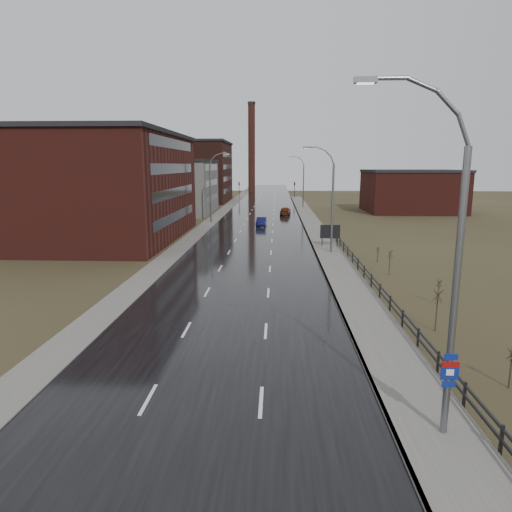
# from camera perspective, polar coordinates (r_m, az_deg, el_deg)

# --- Properties ---
(ground) EXTENTS (320.00, 320.00, 0.00)m
(ground) POSITION_cam_1_polar(r_m,az_deg,el_deg) (16.17, -8.89, -24.47)
(ground) COLOR #2D2819
(ground) RESTS_ON ground
(road) EXTENTS (14.00, 300.00, 0.06)m
(road) POSITION_cam_1_polar(r_m,az_deg,el_deg) (73.49, 0.33, 3.96)
(road) COLOR black
(road) RESTS_ON ground
(sidewalk_right) EXTENTS (3.20, 180.00, 0.18)m
(sidewalk_right) POSITION_cam_1_polar(r_m,az_deg,el_deg) (49.07, 9.25, 0.19)
(sidewalk_right) COLOR #595651
(sidewalk_right) RESTS_ON ground
(curb_right) EXTENTS (0.16, 180.00, 0.18)m
(curb_right) POSITION_cam_1_polar(r_m,az_deg,el_deg) (48.91, 7.48, 0.21)
(curb_right) COLOR slate
(curb_right) RESTS_ON ground
(sidewalk_left) EXTENTS (2.40, 260.00, 0.12)m
(sidewalk_left) POSITION_cam_1_polar(r_m,az_deg,el_deg) (74.26, -6.02, 3.99)
(sidewalk_left) COLOR #595651
(sidewalk_left) RESTS_ON ground
(warehouse_near) EXTENTS (22.44, 28.56, 13.50)m
(warehouse_near) POSITION_cam_1_polar(r_m,az_deg,el_deg) (62.61, -20.03, 8.19)
(warehouse_near) COLOR #471914
(warehouse_near) RESTS_ON ground
(warehouse_mid) EXTENTS (16.32, 20.40, 10.50)m
(warehouse_mid) POSITION_cam_1_polar(r_m,az_deg,el_deg) (93.28, -10.46, 8.56)
(warehouse_mid) COLOR slate
(warehouse_mid) RESTS_ON ground
(warehouse_far) EXTENTS (26.52, 24.48, 15.50)m
(warehouse_far) POSITION_cam_1_polar(r_m,az_deg,el_deg) (123.57, -9.66, 10.37)
(warehouse_far) COLOR #331611
(warehouse_far) RESTS_ON ground
(building_right) EXTENTS (18.36, 16.32, 8.50)m
(building_right) POSITION_cam_1_polar(r_m,az_deg,el_deg) (98.86, 18.86, 7.71)
(building_right) COLOR #471914
(building_right) RESTS_ON ground
(smokestack) EXTENTS (2.70, 2.70, 30.70)m
(smokestack) POSITION_cam_1_polar(r_m,az_deg,el_deg) (163.18, -0.56, 13.43)
(smokestack) COLOR #331611
(smokestack) RESTS_ON ground
(streetlight_main) EXTENTS (3.91, 0.29, 12.11)m
(streetlight_main) POSITION_cam_1_polar(r_m,az_deg,el_deg) (16.21, 22.81, -1.55)
(streetlight_main) COLOR slate
(streetlight_main) RESTS_ON ground
(streetlight_right_mid) EXTENTS (3.36, 0.28, 11.35)m
(streetlight_right_mid) POSITION_cam_1_polar(r_m,az_deg,el_deg) (49.29, 9.21, 6.99)
(streetlight_right_mid) COLOR slate
(streetlight_right_mid) RESTS_ON ground
(streetlight_left) EXTENTS (3.36, 0.28, 11.35)m
(streetlight_left) POSITION_cam_1_polar(r_m,az_deg,el_deg) (75.66, -5.51, 8.53)
(streetlight_left) COLOR slate
(streetlight_left) RESTS_ON ground
(streetlight_right_far) EXTENTS (3.36, 0.28, 11.35)m
(streetlight_right_far) POSITION_cam_1_polar(r_m,az_deg,el_deg) (103.05, 5.79, 9.25)
(streetlight_right_far) COLOR slate
(streetlight_right_far) RESTS_ON ground
(guardrail) EXTENTS (0.10, 53.05, 1.10)m
(guardrail) POSITION_cam_1_polar(r_m,az_deg,el_deg) (33.18, 15.49, -4.33)
(guardrail) COLOR black
(guardrail) RESTS_ON ground
(shrub_b) EXTENTS (0.43, 0.45, 1.79)m
(shrub_b) POSITION_cam_1_polar(r_m,az_deg,el_deg) (22.77, 29.26, -12.05)
(shrub_b) COLOR #382D23
(shrub_b) RESTS_ON ground
(shrub_c) EXTENTS (0.59, 0.62, 2.50)m
(shrub_c) POSITION_cam_1_polar(r_m,az_deg,el_deg) (28.23, 21.67, -6.17)
(shrub_c) COLOR #382D23
(shrub_c) RESTS_ON ground
(shrub_d) EXTENTS (0.44, 0.46, 1.81)m
(shrub_d) POSITION_cam_1_polar(r_m,az_deg,el_deg) (33.62, 21.86, -4.10)
(shrub_d) COLOR #382D23
(shrub_d) RESTS_ON ground
(shrub_e) EXTENTS (0.53, 0.55, 2.21)m
(shrub_e) POSITION_cam_1_polar(r_m,az_deg,el_deg) (41.26, 16.37, -0.69)
(shrub_e) COLOR #382D23
(shrub_e) RESTS_ON ground
(shrub_f) EXTENTS (0.38, 0.40, 1.55)m
(shrub_f) POSITION_cam_1_polar(r_m,az_deg,el_deg) (46.40, 14.98, 0.23)
(shrub_f) COLOR #382D23
(shrub_f) RESTS_ON ground
(billboard) EXTENTS (2.30, 0.17, 2.63)m
(billboard) POSITION_cam_1_polar(r_m,az_deg,el_deg) (53.64, 9.24, 2.95)
(billboard) COLOR black
(billboard) RESTS_ON ground
(traffic_light_left) EXTENTS (0.58, 2.73, 5.30)m
(traffic_light_left) POSITION_cam_1_polar(r_m,az_deg,el_deg) (133.36, -2.13, 9.22)
(traffic_light_left) COLOR black
(traffic_light_left) RESTS_ON ground
(traffic_light_right) EXTENTS (0.58, 2.73, 5.30)m
(traffic_light_right) POSITION_cam_1_polar(r_m,az_deg,el_deg) (133.02, 4.85, 9.18)
(traffic_light_right) COLOR black
(traffic_light_right) RESTS_ON ground
(car_near) EXTENTS (1.60, 4.23, 1.38)m
(car_near) POSITION_cam_1_polar(r_m,az_deg,el_deg) (71.29, 0.68, 4.26)
(car_near) COLOR #0C0F3E
(car_near) RESTS_ON ground
(car_far) EXTENTS (2.31, 4.76, 1.57)m
(car_far) POSITION_cam_1_polar(r_m,az_deg,el_deg) (87.80, 3.68, 5.63)
(car_far) COLOR #57220E
(car_far) RESTS_ON ground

